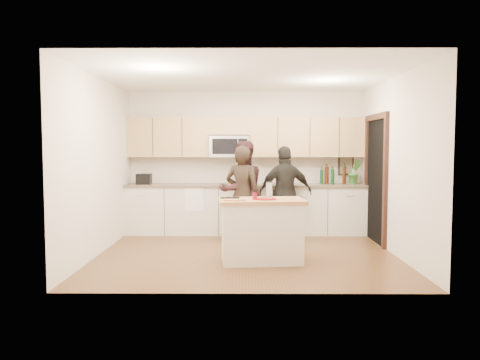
{
  "coord_description": "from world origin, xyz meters",
  "views": [
    {
      "loc": [
        -0.05,
        -7.12,
        1.63
      ],
      "look_at": [
        -0.1,
        0.35,
        1.11
      ],
      "focal_mm": 35.0,
      "sensor_mm": 36.0,
      "label": 1
    }
  ],
  "objects_px": {
    "woman_center": "(242,191)",
    "island": "(261,230)",
    "woman_right": "(285,193)",
    "toaster": "(144,179)",
    "woman_left": "(242,194)"
  },
  "relations": [
    {
      "from": "woman_right",
      "to": "woman_center",
      "type": "bearing_deg",
      "value": -4.37
    },
    {
      "from": "island",
      "to": "woman_left",
      "type": "bearing_deg",
      "value": 96.23
    },
    {
      "from": "toaster",
      "to": "woman_right",
      "type": "distance_m",
      "value": 2.69
    },
    {
      "from": "island",
      "to": "woman_left",
      "type": "distance_m",
      "value": 1.42
    },
    {
      "from": "woman_left",
      "to": "woman_right",
      "type": "relative_size",
      "value": 1.0
    },
    {
      "from": "toaster",
      "to": "woman_center",
      "type": "relative_size",
      "value": 0.15
    },
    {
      "from": "woman_center",
      "to": "island",
      "type": "bearing_deg",
      "value": 76.36
    },
    {
      "from": "toaster",
      "to": "woman_left",
      "type": "relative_size",
      "value": 0.16
    },
    {
      "from": "island",
      "to": "woman_right",
      "type": "bearing_deg",
      "value": 68.36
    },
    {
      "from": "woman_center",
      "to": "woman_right",
      "type": "height_order",
      "value": "woman_center"
    },
    {
      "from": "woman_center",
      "to": "woman_right",
      "type": "xyz_separation_m",
      "value": [
        0.76,
        0.07,
        -0.04
      ]
    },
    {
      "from": "toaster",
      "to": "woman_center",
      "type": "distance_m",
      "value": 1.97
    },
    {
      "from": "island",
      "to": "woman_center",
      "type": "relative_size",
      "value": 0.72
    },
    {
      "from": "woman_right",
      "to": "island",
      "type": "bearing_deg",
      "value": 63.82
    },
    {
      "from": "island",
      "to": "toaster",
      "type": "relative_size",
      "value": 4.74
    }
  ]
}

